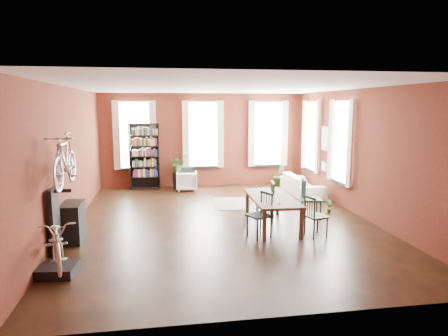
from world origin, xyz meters
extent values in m
plane|color=black|center=(0.00, 0.00, 0.00)|extent=(9.00, 9.00, 0.00)
cube|color=silver|center=(0.00, 0.00, 3.20)|extent=(7.00, 9.00, 0.04)
cube|color=#4E1B13|center=(0.00, 4.50, 1.60)|extent=(7.00, 0.04, 3.20)
cube|color=#4E1B13|center=(0.00, -4.50, 1.60)|extent=(7.00, 0.04, 3.20)
cube|color=#4E1B13|center=(-3.50, 0.00, 1.60)|extent=(0.04, 9.00, 3.20)
cube|color=#4E1B13|center=(3.50, 0.00, 1.60)|extent=(0.04, 9.00, 3.20)
cube|color=white|center=(-2.30, 4.47, 1.80)|extent=(1.00, 0.04, 2.20)
cube|color=beige|center=(-2.30, 4.40, 1.80)|extent=(1.40, 0.06, 2.30)
cube|color=white|center=(0.00, 4.47, 1.80)|extent=(1.00, 0.04, 2.20)
cube|color=beige|center=(0.00, 4.40, 1.80)|extent=(1.40, 0.06, 2.30)
cube|color=white|center=(2.30, 4.47, 1.80)|extent=(1.00, 0.04, 2.20)
cube|color=beige|center=(2.30, 4.40, 1.80)|extent=(1.40, 0.06, 2.30)
cube|color=white|center=(3.47, 1.00, 1.80)|extent=(0.04, 1.00, 2.20)
cube|color=beige|center=(3.40, 1.00, 1.80)|extent=(0.06, 1.40, 2.30)
cube|color=white|center=(3.47, 3.20, 1.80)|extent=(0.04, 1.00, 2.20)
cube|color=beige|center=(3.40, 3.20, 1.80)|extent=(0.06, 1.40, 2.30)
cube|color=black|center=(3.46, 2.10, 1.80)|extent=(0.04, 0.55, 0.75)
cube|color=black|center=(3.46, 2.10, 0.95)|extent=(0.04, 0.45, 0.35)
cube|color=brown|center=(1.05, -0.60, 0.35)|extent=(1.00, 2.09, 0.70)
cube|color=#172F32|center=(0.58, -1.27, 0.48)|extent=(0.58, 0.58, 0.96)
cube|color=#20301C|center=(1.00, -0.14, 0.48)|extent=(0.50, 0.50, 0.96)
cube|color=black|center=(1.80, -1.41, 0.44)|extent=(0.50, 0.50, 0.89)
cube|color=#1B3C3A|center=(2.18, -0.13, 0.50)|extent=(0.53, 0.53, 1.00)
cube|color=black|center=(-2.00, 4.30, 1.10)|extent=(1.00, 0.32, 2.20)
imported|color=white|center=(-0.63, 3.76, 0.34)|extent=(0.71, 0.67, 0.69)
imported|color=beige|center=(2.95, 2.60, 0.41)|extent=(0.61, 2.08, 0.81)
cube|color=black|center=(0.49, 1.73, 0.01)|extent=(1.09, 1.58, 0.01)
cube|color=black|center=(-3.18, -2.62, 0.09)|extent=(0.64, 0.64, 0.17)
cube|color=black|center=(-3.40, -1.80, 0.65)|extent=(0.16, 0.60, 1.30)
cube|color=black|center=(-3.28, -0.90, 0.40)|extent=(0.40, 0.80, 0.80)
cube|color=black|center=(-0.90, 4.14, 0.27)|extent=(0.34, 0.34, 0.54)
imported|color=#2C5120|center=(2.61, 3.99, 0.17)|extent=(0.43, 0.75, 0.33)
imported|color=#325823|center=(2.86, 0.32, 0.07)|extent=(0.37, 0.44, 0.14)
imported|color=beige|center=(-3.16, -2.61, 0.94)|extent=(0.74, 0.93, 1.54)
imported|color=#A5A8AD|center=(-3.15, -1.80, 2.13)|extent=(0.47, 1.00, 1.66)
imported|color=#275321|center=(-0.87, 4.13, 0.78)|extent=(0.70, 0.75, 0.49)
camera|label=1|loc=(-1.44, -9.25, 2.77)|focal=32.00mm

